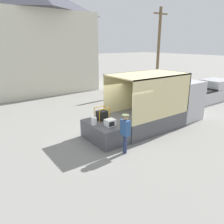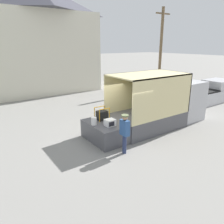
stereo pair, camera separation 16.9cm
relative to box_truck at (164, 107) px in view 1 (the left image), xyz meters
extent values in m
plane|color=gray|center=(-3.56, 0.00, -0.99)|extent=(160.00, 160.00, 0.00)
cube|color=#B2B2B7|center=(1.57, 0.00, 0.22)|extent=(1.90, 2.21, 2.42)
cube|color=#4C4C51|center=(-1.47, 0.00, -0.53)|extent=(4.18, 2.40, 0.91)
cube|color=beige|center=(-1.47, 1.17, 1.00)|extent=(4.18, 0.06, 2.16)
cube|color=beige|center=(-1.47, -1.17, 1.00)|extent=(4.18, 0.06, 2.16)
cube|color=beige|center=(0.59, 0.00, 1.00)|extent=(0.06, 2.40, 2.16)
cube|color=beige|center=(-1.47, 0.00, 2.06)|extent=(4.18, 2.40, 0.06)
cylinder|color=#3370B2|center=(-1.30, 0.55, 0.10)|extent=(0.29, 0.29, 0.36)
cube|color=#2D7F33|center=(-1.29, 0.70, 0.05)|extent=(0.44, 0.32, 0.26)
cube|color=#B2A893|center=(-0.53, 0.22, 0.07)|extent=(0.44, 0.32, 0.29)
cube|color=#2D7F33|center=(-1.48, -0.69, 0.06)|extent=(0.44, 0.32, 0.28)
cube|color=#4C4C51|center=(-4.30, 0.00, -0.53)|extent=(1.49, 2.28, 0.91)
cube|color=white|center=(-4.32, -0.48, 0.08)|extent=(0.46, 0.40, 0.32)
cube|color=black|center=(-4.37, -0.69, 0.08)|extent=(0.30, 0.01, 0.22)
cube|color=black|center=(-4.16, 0.46, 0.16)|extent=(0.50, 0.41, 0.47)
cylinder|color=slate|center=(-3.96, 0.46, 0.18)|extent=(0.19, 0.23, 0.23)
cylinder|color=orange|center=(-4.46, 0.22, 0.25)|extent=(0.04, 0.04, 0.65)
cylinder|color=orange|center=(-3.87, 0.22, 0.25)|extent=(0.04, 0.04, 0.65)
cylinder|color=orange|center=(-4.46, 0.70, 0.25)|extent=(0.04, 0.04, 0.65)
cylinder|color=orange|center=(-3.87, 0.70, 0.25)|extent=(0.04, 0.04, 0.65)
cylinder|color=orange|center=(-4.16, 0.22, 0.55)|extent=(0.59, 0.04, 0.04)
cylinder|color=orange|center=(-4.16, 0.70, 0.55)|extent=(0.59, 0.04, 0.04)
cylinder|color=silver|center=(-4.88, 0.06, 0.11)|extent=(0.27, 0.27, 0.38)
cylinder|color=navy|center=(-4.35, -1.65, -0.56)|extent=(0.18, 0.18, 0.86)
cube|color=#2D5189|center=(-4.35, -1.65, 0.21)|extent=(0.24, 0.44, 0.68)
sphere|color=tan|center=(-4.35, -1.65, 0.67)|extent=(0.24, 0.24, 0.24)
cylinder|color=#606B47|center=(-4.35, -1.65, 0.76)|extent=(0.32, 0.32, 0.06)
cube|color=#B7B7BC|center=(7.37, 1.39, -0.50)|extent=(5.15, 1.97, 0.98)
cube|color=#B7B7BC|center=(7.99, 1.39, 0.36)|extent=(2.27, 1.81, 0.72)
cube|color=black|center=(5.83, 1.39, 0.05)|extent=(2.06, 1.89, 0.12)
cube|color=beige|center=(-2.84, 13.72, 2.71)|extent=(9.98, 6.18, 7.40)
cylinder|color=brown|center=(7.09, 7.25, 2.97)|extent=(0.28, 0.28, 7.91)
cube|color=brown|center=(7.09, 7.25, 6.32)|extent=(1.80, 0.14, 0.12)
camera|label=1|loc=(-9.88, -8.33, 3.65)|focal=35.00mm
camera|label=2|loc=(-9.74, -8.43, 3.65)|focal=35.00mm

